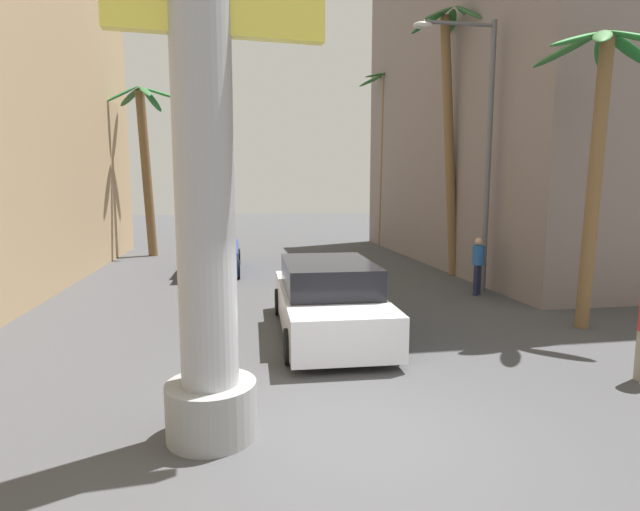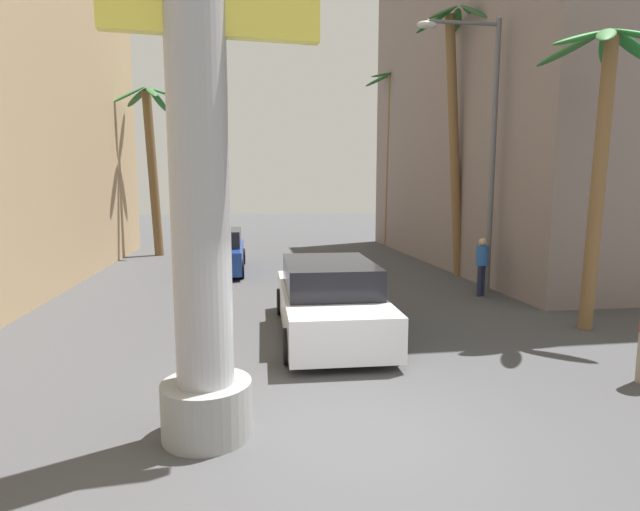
{
  "view_description": "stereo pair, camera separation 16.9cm",
  "coord_description": "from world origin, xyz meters",
  "px_view_note": "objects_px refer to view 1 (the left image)",
  "views": [
    {
      "loc": [
        -1.56,
        -5.65,
        3.09
      ],
      "look_at": [
        0.0,
        3.61,
        1.81
      ],
      "focal_mm": 28.0,
      "sensor_mm": 36.0,
      "label": 1
    },
    {
      "loc": [
        -1.39,
        -5.68,
        3.09
      ],
      "look_at": [
        0.0,
        3.61,
        1.81
      ],
      "focal_mm": 28.0,
      "sensor_mm": 36.0,
      "label": 2
    }
  ],
  "objects_px": {
    "car_lead": "(328,300)",
    "palm_tree_mid_right": "(450,117)",
    "palm_tree_far_left": "(146,156)",
    "palm_tree_near_right": "(598,129)",
    "car_far": "(213,252)",
    "street_lamp": "(478,133)",
    "pedestrian_mid_right": "(478,262)",
    "palm_tree_far_right": "(385,134)",
    "neon_sign_pole": "(201,60)"
  },
  "relations": [
    {
      "from": "car_lead",
      "to": "palm_tree_mid_right",
      "type": "distance_m",
      "value": 9.66
    },
    {
      "from": "palm_tree_far_left",
      "to": "palm_tree_near_right",
      "type": "height_order",
      "value": "palm_tree_far_left"
    },
    {
      "from": "car_far",
      "to": "palm_tree_mid_right",
      "type": "height_order",
      "value": "palm_tree_mid_right"
    },
    {
      "from": "car_far",
      "to": "palm_tree_near_right",
      "type": "bearing_deg",
      "value": -46.66
    },
    {
      "from": "street_lamp",
      "to": "palm_tree_far_left",
      "type": "relative_size",
      "value": 1.03
    },
    {
      "from": "pedestrian_mid_right",
      "to": "car_far",
      "type": "bearing_deg",
      "value": 144.63
    },
    {
      "from": "pedestrian_mid_right",
      "to": "palm_tree_far_right",
      "type": "bearing_deg",
      "value": 85.7
    },
    {
      "from": "neon_sign_pole",
      "to": "palm_tree_far_left",
      "type": "distance_m",
      "value": 17.93
    },
    {
      "from": "car_far",
      "to": "palm_tree_far_left",
      "type": "bearing_deg",
      "value": 121.96
    },
    {
      "from": "street_lamp",
      "to": "car_lead",
      "type": "relative_size",
      "value": 1.54
    },
    {
      "from": "car_lead",
      "to": "palm_tree_far_left",
      "type": "xyz_separation_m",
      "value": [
        -5.81,
        13.44,
        3.74
      ]
    },
    {
      "from": "car_far",
      "to": "palm_tree_far_right",
      "type": "relative_size",
      "value": 0.52
    },
    {
      "from": "palm_tree_far_left",
      "to": "palm_tree_far_right",
      "type": "bearing_deg",
      "value": 10.28
    },
    {
      "from": "street_lamp",
      "to": "palm_tree_far_right",
      "type": "bearing_deg",
      "value": 85.88
    },
    {
      "from": "car_lead",
      "to": "palm_tree_near_right",
      "type": "bearing_deg",
      "value": -4.59
    },
    {
      "from": "car_far",
      "to": "palm_tree_far_right",
      "type": "bearing_deg",
      "value": 39.19
    },
    {
      "from": "palm_tree_far_left",
      "to": "neon_sign_pole",
      "type": "bearing_deg",
      "value": -78.48
    },
    {
      "from": "palm_tree_far_right",
      "to": "pedestrian_mid_right",
      "type": "xyz_separation_m",
      "value": [
        -0.94,
        -12.5,
        -4.87
      ]
    },
    {
      "from": "car_far",
      "to": "pedestrian_mid_right",
      "type": "bearing_deg",
      "value": -35.37
    },
    {
      "from": "palm_tree_far_right",
      "to": "pedestrian_mid_right",
      "type": "distance_m",
      "value": 13.45
    },
    {
      "from": "street_lamp",
      "to": "palm_tree_mid_right",
      "type": "bearing_deg",
      "value": 81.93
    },
    {
      "from": "neon_sign_pole",
      "to": "palm_tree_far_right",
      "type": "xyz_separation_m",
      "value": [
        8.12,
        19.69,
        1.32
      ]
    },
    {
      "from": "car_far",
      "to": "palm_tree_near_right",
      "type": "distance_m",
      "value": 12.86
    },
    {
      "from": "street_lamp",
      "to": "car_far",
      "type": "bearing_deg",
      "value": 147.23
    },
    {
      "from": "car_lead",
      "to": "palm_tree_mid_right",
      "type": "relative_size",
      "value": 0.56
    },
    {
      "from": "palm_tree_far_right",
      "to": "pedestrian_mid_right",
      "type": "relative_size",
      "value": 5.42
    },
    {
      "from": "neon_sign_pole",
      "to": "car_far",
      "type": "height_order",
      "value": "neon_sign_pole"
    },
    {
      "from": "street_lamp",
      "to": "palm_tree_near_right",
      "type": "distance_m",
      "value": 4.05
    },
    {
      "from": "car_lead",
      "to": "palm_tree_far_right",
      "type": "relative_size",
      "value": 0.56
    },
    {
      "from": "neon_sign_pole",
      "to": "palm_tree_near_right",
      "type": "xyz_separation_m",
      "value": [
        7.96,
        3.67,
        -0.2
      ]
    },
    {
      "from": "street_lamp",
      "to": "car_far",
      "type": "distance_m",
      "value": 10.03
    },
    {
      "from": "street_lamp",
      "to": "pedestrian_mid_right",
      "type": "height_order",
      "value": "street_lamp"
    },
    {
      "from": "car_far",
      "to": "car_lead",
      "type": "bearing_deg",
      "value": -72.13
    },
    {
      "from": "car_lead",
      "to": "car_far",
      "type": "xyz_separation_m",
      "value": [
        -2.75,
        8.52,
        -0.0
      ]
    },
    {
      "from": "car_far",
      "to": "palm_tree_near_right",
      "type": "xyz_separation_m",
      "value": [
        8.47,
        -8.98,
        3.59
      ]
    },
    {
      "from": "neon_sign_pole",
      "to": "street_lamp",
      "type": "relative_size",
      "value": 1.27
    },
    {
      "from": "palm_tree_mid_right",
      "to": "pedestrian_mid_right",
      "type": "xyz_separation_m",
      "value": [
        -0.48,
        -3.36,
        -4.51
      ]
    },
    {
      "from": "car_lead",
      "to": "neon_sign_pole",
      "type": "bearing_deg",
      "value": -118.4
    },
    {
      "from": "palm_tree_far_right",
      "to": "car_lead",
      "type": "bearing_deg",
      "value": -110.73
    },
    {
      "from": "palm_tree_far_left",
      "to": "palm_tree_mid_right",
      "type": "height_order",
      "value": "palm_tree_mid_right"
    },
    {
      "from": "car_lead",
      "to": "palm_tree_far_left",
      "type": "distance_m",
      "value": 15.11
    },
    {
      "from": "palm_tree_near_right",
      "to": "palm_tree_far_right",
      "type": "relative_size",
      "value": 0.7
    },
    {
      "from": "car_far",
      "to": "pedestrian_mid_right",
      "type": "height_order",
      "value": "pedestrian_mid_right"
    },
    {
      "from": "palm_tree_near_right",
      "to": "palm_tree_far_left",
      "type": "bearing_deg",
      "value": 129.71
    },
    {
      "from": "car_far",
      "to": "palm_tree_mid_right",
      "type": "distance_m",
      "value": 9.69
    },
    {
      "from": "palm_tree_mid_right",
      "to": "palm_tree_near_right",
      "type": "bearing_deg",
      "value": -87.56
    },
    {
      "from": "street_lamp",
      "to": "palm_tree_mid_right",
      "type": "height_order",
      "value": "palm_tree_mid_right"
    },
    {
      "from": "car_lead",
      "to": "car_far",
      "type": "height_order",
      "value": "same"
    },
    {
      "from": "neon_sign_pole",
      "to": "palm_tree_mid_right",
      "type": "distance_m",
      "value": 13.08
    },
    {
      "from": "car_lead",
      "to": "palm_tree_far_right",
      "type": "distance_m",
      "value": 17.4
    }
  ]
}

